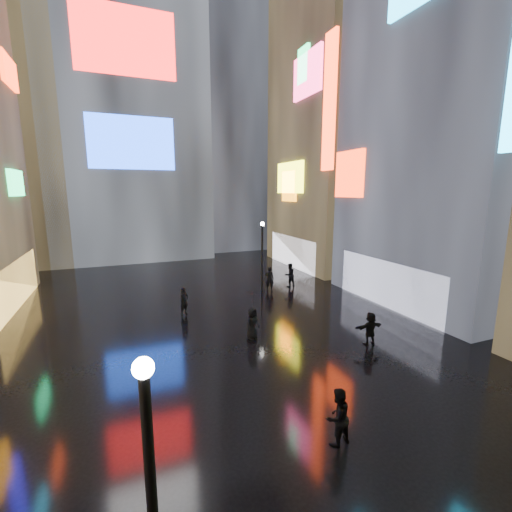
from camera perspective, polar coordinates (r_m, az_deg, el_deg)
ground at (r=21.49m, az=-8.07°, el=-9.45°), size 140.00×140.00×0.00m
building_right_mid at (r=27.59m, az=31.32°, el=25.29°), size 10.28×13.70×30.00m
building_right_far at (r=36.71m, az=13.71°, el=20.80°), size 10.28×12.00×28.00m
tower_main at (r=45.72m, az=-21.20°, el=27.41°), size 16.00×14.20×42.00m
tower_flank_right at (r=48.60m, az=-5.47°, el=22.11°), size 12.00×12.00×34.00m
tower_flank_left at (r=43.04m, az=-35.78°, el=16.30°), size 10.00×10.00×26.00m
lamp_near at (r=6.30m, az=-16.94°, el=-34.50°), size 0.30×0.30×5.20m
lamp_far at (r=25.16m, az=1.04°, el=0.59°), size 0.30×0.30×5.20m
pedestrian_1 at (r=11.32m, az=13.41°, el=-24.62°), size 0.94×0.78×1.75m
pedestrian_4 at (r=17.64m, az=-0.61°, el=-11.15°), size 0.92×0.76×1.60m
pedestrian_5 at (r=17.85m, az=18.49°, el=-11.40°), size 1.53×0.51×1.64m
pedestrian_6 at (r=21.29m, az=-11.89°, el=-7.39°), size 0.73×0.65×1.68m
pedestrian_7 at (r=26.93m, az=5.61°, el=-3.16°), size 1.02×0.86×1.87m
umbrella_2 at (r=17.21m, az=-0.62°, el=-7.25°), size 1.33×1.34×0.92m
pedestrian_8 at (r=25.70m, az=2.27°, el=-3.82°), size 0.80×0.73×1.84m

